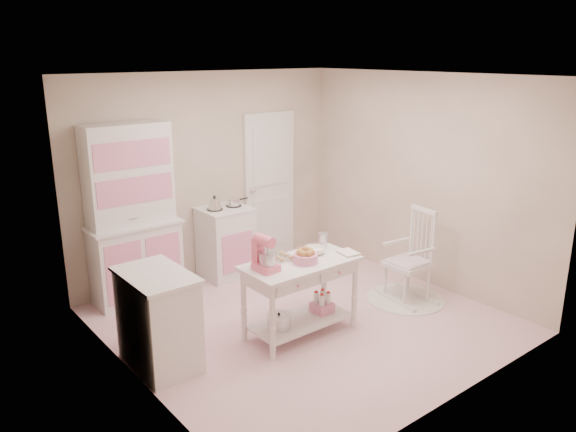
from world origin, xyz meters
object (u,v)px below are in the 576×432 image
(rocking_chair, at_px, (408,255))
(bread_basket, at_px, (306,258))
(hutch, at_px, (133,214))
(base_cabinet, at_px, (158,320))
(stove, at_px, (226,242))
(work_table, at_px, (300,298))
(stand_mixer, at_px, (266,254))

(rocking_chair, xyz_separation_m, bread_basket, (-1.50, 0.08, 0.30))
(hutch, height_order, base_cabinet, hutch)
(stove, bearing_deg, base_cabinet, -138.42)
(stove, bearing_deg, rocking_chair, -57.20)
(work_table, xyz_separation_m, bread_basket, (0.02, -0.05, 0.45))
(stove, distance_m, bread_basket, 1.93)
(stand_mixer, bearing_deg, base_cabinet, 155.97)
(stove, distance_m, work_table, 1.84)
(base_cabinet, xyz_separation_m, work_table, (1.41, -0.35, -0.06))
(work_table, bearing_deg, bread_basket, -68.20)
(base_cabinet, relative_size, work_table, 0.77)
(bread_basket, bearing_deg, stove, 82.80)
(stove, height_order, rocking_chair, rocking_chair)
(hutch, distance_m, bread_basket, 2.16)
(hutch, bearing_deg, stand_mixer, -74.26)
(hutch, xyz_separation_m, stove, (1.20, -0.05, -0.58))
(base_cabinet, height_order, stand_mixer, stand_mixer)
(rocking_chair, bearing_deg, work_table, -177.34)
(stove, relative_size, stand_mixer, 2.71)
(stove, distance_m, base_cabinet, 2.23)
(work_table, bearing_deg, rocking_chair, -4.97)
(hutch, height_order, rocking_chair, hutch)
(hutch, height_order, bread_basket, hutch)
(stove, bearing_deg, work_table, -98.02)
(hutch, relative_size, base_cabinet, 2.26)
(hutch, height_order, work_table, hutch)
(rocking_chair, height_order, stand_mixer, stand_mixer)
(stove, relative_size, rocking_chair, 0.84)
(hutch, xyz_separation_m, stand_mixer, (0.52, -1.86, -0.07))
(hutch, bearing_deg, work_table, -63.30)
(bread_basket, bearing_deg, stand_mixer, 170.96)
(work_table, bearing_deg, hutch, 116.70)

